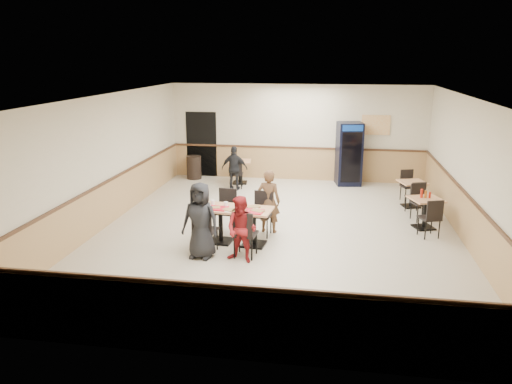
% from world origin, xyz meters
% --- Properties ---
extents(ground, '(10.00, 10.00, 0.00)m').
position_xyz_m(ground, '(0.00, 0.00, 0.00)').
color(ground, beige).
rests_on(ground, ground).
extents(room_shell, '(10.00, 10.00, 10.00)m').
position_xyz_m(room_shell, '(1.78, 2.55, 0.58)').
color(room_shell, silver).
rests_on(room_shell, ground).
extents(main_table, '(1.52, 0.87, 0.78)m').
position_xyz_m(main_table, '(-0.76, -0.89, 0.52)').
color(main_table, black).
rests_on(main_table, ground).
extents(main_chairs, '(1.45, 1.83, 0.99)m').
position_xyz_m(main_chairs, '(-0.81, -0.89, 0.49)').
color(main_chairs, black).
rests_on(main_chairs, ground).
extents(diner_woman_left, '(0.80, 0.58, 1.51)m').
position_xyz_m(diner_woman_left, '(-1.31, -1.72, 0.76)').
color(diner_woman_left, black).
rests_on(diner_woman_left, ground).
extents(diner_woman_right, '(0.75, 0.66, 1.30)m').
position_xyz_m(diner_woman_right, '(-0.49, -1.81, 0.65)').
color(diner_woman_right, maroon).
rests_on(diner_woman_right, ground).
extents(diner_man_opposite, '(0.56, 0.40, 1.43)m').
position_xyz_m(diner_man_opposite, '(-0.20, -0.06, 0.71)').
color(diner_man_opposite, brown).
rests_on(diner_man_opposite, ground).
extents(lone_diner, '(0.76, 0.32, 1.30)m').
position_xyz_m(lone_diner, '(-1.68, 3.39, 0.65)').
color(lone_diner, black).
rests_on(lone_diner, ground).
extents(tabletop_clutter, '(1.29, 0.65, 0.12)m').
position_xyz_m(tabletop_clutter, '(-0.80, -0.97, 0.80)').
color(tabletop_clutter, red).
rests_on(tabletop_clutter, main_table).
extents(side_table_near, '(0.85, 0.85, 0.71)m').
position_xyz_m(side_table_near, '(3.29, 0.74, 0.47)').
color(side_table_near, black).
rests_on(side_table_near, ground).
extents(side_table_near_chair_south, '(0.53, 0.53, 0.90)m').
position_xyz_m(side_table_near_chair_south, '(3.29, 0.18, 0.45)').
color(side_table_near_chair_south, black).
rests_on(side_table_near_chair_south, ground).
extents(side_table_near_chair_north, '(0.53, 0.53, 0.90)m').
position_xyz_m(side_table_near_chair_north, '(3.29, 1.31, 0.45)').
color(side_table_near_chair_north, black).
rests_on(side_table_near_chair_north, ground).
extents(side_table_far, '(0.80, 0.80, 0.68)m').
position_xyz_m(side_table_far, '(3.23, 2.44, 0.45)').
color(side_table_far, black).
rests_on(side_table_far, ground).
extents(side_table_far_chair_south, '(0.50, 0.50, 0.86)m').
position_xyz_m(side_table_far_chair_south, '(3.23, 1.90, 0.43)').
color(side_table_far_chair_south, black).
rests_on(side_table_far_chair_south, ground).
extents(side_table_far_chair_north, '(0.50, 0.50, 0.86)m').
position_xyz_m(side_table_far_chair_north, '(3.23, 2.99, 0.43)').
color(side_table_far_chair_north, black).
rests_on(side_table_far_chair_north, ground).
extents(condiment_caddy, '(0.23, 0.06, 0.20)m').
position_xyz_m(condiment_caddy, '(3.26, 0.79, 0.80)').
color(condiment_caddy, '#B01C0C').
rests_on(condiment_caddy, side_table_near).
extents(back_table, '(0.74, 0.74, 0.72)m').
position_xyz_m(back_table, '(-1.68, 4.20, 0.48)').
color(back_table, black).
rests_on(back_table, ground).
extents(back_table_chair_lone, '(0.47, 0.47, 0.91)m').
position_xyz_m(back_table_chair_lone, '(-1.68, 3.63, 0.45)').
color(back_table_chair_lone, black).
rests_on(back_table_chair_lone, ground).
extents(pepsi_cooler, '(0.84, 0.84, 1.91)m').
position_xyz_m(pepsi_cooler, '(1.63, 4.59, 0.96)').
color(pepsi_cooler, black).
rests_on(pepsi_cooler, ground).
extents(trash_bin, '(0.47, 0.47, 0.74)m').
position_xyz_m(trash_bin, '(-3.25, 4.55, 0.37)').
color(trash_bin, black).
rests_on(trash_bin, ground).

